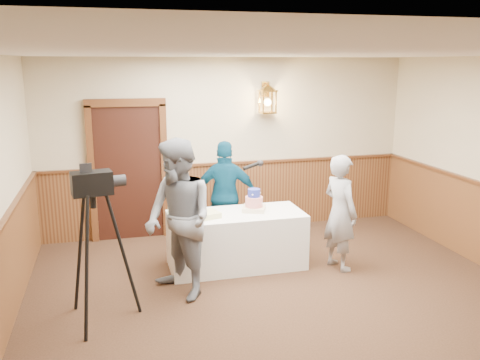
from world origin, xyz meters
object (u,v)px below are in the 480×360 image
Objects in this scene: display_table at (236,240)px; baker at (340,212)px; sheet_cake_green at (181,211)px; sheet_cake_yellow at (205,215)px; tv_camera_rig at (97,256)px; interviewer at (179,220)px; assistant_p at (226,196)px; tiered_cake at (254,202)px.

baker is at bearing -17.33° from display_table.
display_table is 0.85m from sheet_cake_green.
tv_camera_rig reaches higher than sheet_cake_yellow.
assistant_p is at bearing 122.80° from interviewer.
sheet_cake_yellow is at bearing 63.71° from baker.
baker is 0.96× the size of assistant_p.
tv_camera_rig is at bearing 86.15° from baker.
display_table is 2.12m from tv_camera_rig.
assistant_p is (-1.29, 1.11, 0.03)m from baker.
interviewer reaches higher than display_table.
display_table is 0.96× the size of interviewer.
assistant_p reaches higher than tiered_cake.
assistant_p is (0.02, 0.70, 0.43)m from display_table.
assistant_p is at bearing 35.03° from sheet_cake_green.
display_table is 0.82m from assistant_p.
assistant_p reaches higher than sheet_cake_yellow.
interviewer is 1.02m from tv_camera_rig.
tiered_cake is at bearing 11.48° from display_table.
tiered_cake is at bearing 99.02° from interviewer.
tv_camera_rig reaches higher than sheet_cake_green.
sheet_cake_yellow is 0.92m from assistant_p.
assistant_p is (-0.24, 0.64, -0.06)m from tiered_cake.
tiered_cake is at bearing 50.15° from baker.
sheet_cake_green is 0.20× the size of tv_camera_rig.
interviewer reaches higher than sheet_cake_green.
interviewer is at bearing -140.80° from display_table.
tv_camera_rig is at bearing -143.66° from sheet_cake_yellow.
tv_camera_rig is (-3.10, -0.67, -0.04)m from baker.
sheet_cake_green reaches higher than sheet_cake_yellow.
tiered_cake reaches higher than display_table.
sheet_cake_green is (-0.28, 0.27, 0.00)m from sheet_cake_yellow.
baker is (2.18, 0.29, -0.16)m from interviewer.
assistant_p reaches higher than baker.
interviewer is 1.16× the size of assistant_p.
tv_camera_rig is at bearing -150.96° from tiered_cake.
sheet_cake_yellow is 0.22× the size of tv_camera_rig.
display_table is at bearing -13.77° from sheet_cake_green.
sheet_cake_yellow is (-0.70, -0.15, -0.08)m from tiered_cake.
sheet_cake_yellow is at bearing 120.45° from interviewer.
display_table is 1.10× the size of tv_camera_rig.
interviewer is 1.15× the size of tv_camera_rig.
display_table is 1.25m from interviewer.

